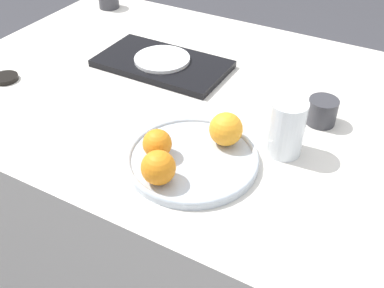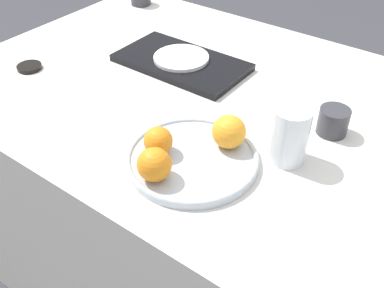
{
  "view_description": "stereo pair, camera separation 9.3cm",
  "coord_description": "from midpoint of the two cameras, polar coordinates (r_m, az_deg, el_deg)",
  "views": [
    {
      "loc": [
        0.51,
        -0.9,
        1.41
      ],
      "look_at": [
        0.15,
        -0.26,
        0.83
      ],
      "focal_mm": 42.0,
      "sensor_mm": 36.0,
      "label": 1
    },
    {
      "loc": [
        0.59,
        -0.85,
        1.41
      ],
      "look_at": [
        0.15,
        -0.26,
        0.83
      ],
      "focal_mm": 42.0,
      "sensor_mm": 36.0,
      "label": 2
    }
  ],
  "objects": [
    {
      "name": "table",
      "position": [
        1.45,
        2.98,
        -6.35
      ],
      "size": [
        1.36,
        0.96,
        0.78
      ],
      "color": "silver",
      "rests_on": "ground_plane"
    },
    {
      "name": "fruit_platter",
      "position": [
        0.96,
        2.79,
        -1.96
      ],
      "size": [
        0.29,
        0.29,
        0.02
      ],
      "color": "#B2BCC6",
      "rests_on": "table"
    },
    {
      "name": "orange_2",
      "position": [
        0.88,
        -1.82,
        -2.76
      ],
      "size": [
        0.07,
        0.07,
        0.07
      ],
      "color": "orange",
      "rests_on": "fruit_platter"
    },
    {
      "name": "water_glass",
      "position": [
        0.97,
        15.03,
        0.99
      ],
      "size": [
        0.08,
        0.08,
        0.13
      ],
      "color": "silver",
      "rests_on": "table"
    },
    {
      "name": "side_plate",
      "position": [
        1.31,
        0.7,
        10.83
      ],
      "size": [
        0.16,
        0.16,
        0.01
      ],
      "color": "white",
      "rests_on": "serving_tray"
    },
    {
      "name": "orange_1",
      "position": [
        0.95,
        -1.52,
        0.29
      ],
      "size": [
        0.06,
        0.06,
        0.06
      ],
      "color": "orange",
      "rests_on": "fruit_platter"
    },
    {
      "name": "serving_tray",
      "position": [
        1.32,
        0.69,
        10.25
      ],
      "size": [
        0.37,
        0.21,
        0.02
      ],
      "color": "black",
      "rests_on": "table"
    },
    {
      "name": "soy_dish",
      "position": [
        1.37,
        -18.13,
        9.22
      ],
      "size": [
        0.07,
        0.07,
        0.01
      ],
      "color": "black",
      "rests_on": "table"
    },
    {
      "name": "cup_1",
      "position": [
        1.09,
        19.86,
        2.65
      ],
      "size": [
        0.07,
        0.07,
        0.06
      ],
      "color": "#333338",
      "rests_on": "table"
    },
    {
      "name": "orange_0",
      "position": [
        0.97,
        7.46,
        1.45
      ],
      "size": [
        0.07,
        0.07,
        0.07
      ],
      "color": "orange",
      "rests_on": "fruit_platter"
    },
    {
      "name": "ground_plane",
      "position": [
        1.75,
        2.55,
        -15.47
      ],
      "size": [
        12.0,
        12.0,
        0.0
      ],
      "primitive_type": "plane",
      "color": "#38383D"
    }
  ]
}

